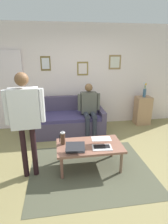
# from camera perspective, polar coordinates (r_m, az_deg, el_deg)

# --- Properties ---
(ground_plane) EXTENTS (7.68, 7.68, 0.00)m
(ground_plane) POSITION_cam_1_polar(r_m,az_deg,el_deg) (3.52, 2.35, -16.75)
(ground_plane) COLOR #8C8050
(area_rug) EXTENTS (2.12, 1.77, 0.01)m
(area_rug) POSITION_cam_1_polar(r_m,az_deg,el_deg) (3.46, 1.97, -17.37)
(area_rug) COLOR #4D4F3C
(area_rug) RESTS_ON ground_plane
(back_wall) EXTENTS (7.04, 0.11, 2.70)m
(back_wall) POSITION_cam_1_polar(r_m,az_deg,el_deg) (5.09, -2.27, 10.88)
(back_wall) COLOR silver
(back_wall) RESTS_ON ground_plane
(interior_door) EXTENTS (0.82, 0.09, 2.05)m
(interior_door) POSITION_cam_1_polar(r_m,az_deg,el_deg) (5.17, -22.47, 5.94)
(interior_door) COLOR silver
(interior_door) RESTS_ON ground_plane
(couch) EXTENTS (1.77, 0.89, 0.88)m
(couch) POSITION_cam_1_polar(r_m,az_deg,el_deg) (4.77, -4.84, -2.68)
(couch) COLOR #4C425A
(couch) RESTS_ON ground_plane
(coffee_table) EXTENTS (1.16, 0.66, 0.45)m
(coffee_table) POSITION_cam_1_polar(r_m,az_deg,el_deg) (3.32, 1.72, -10.83)
(coffee_table) COLOR #895A49
(coffee_table) RESTS_ON ground_plane
(laptop_left) EXTENTS (0.34, 0.31, 0.15)m
(laptop_left) POSITION_cam_1_polar(r_m,az_deg,el_deg) (3.10, -2.73, -11.27)
(laptop_left) COLOR #28282D
(laptop_left) RESTS_ON coffee_table
(laptop_center) EXTENTS (0.36, 0.35, 0.13)m
(laptop_center) POSITION_cam_1_polar(r_m,az_deg,el_deg) (3.24, 5.51, -9.94)
(laptop_center) COLOR silver
(laptop_center) RESTS_ON coffee_table
(french_press) EXTENTS (0.11, 0.09, 0.26)m
(french_press) POSITION_cam_1_polar(r_m,az_deg,el_deg) (3.29, -6.61, -8.07)
(french_press) COLOR #4C3323
(french_press) RESTS_ON coffee_table
(side_shelf) EXTENTS (0.42, 0.32, 0.80)m
(side_shelf) POSITION_cam_1_polar(r_m,az_deg,el_deg) (5.50, 17.72, 0.44)
(side_shelf) COLOR tan
(side_shelf) RESTS_ON ground_plane
(flower_vase) EXTENTS (0.09, 0.09, 0.41)m
(flower_vase) POSITION_cam_1_polar(r_m,az_deg,el_deg) (5.36, 18.31, 6.29)
(flower_vase) COLOR #395D7B
(flower_vase) RESTS_ON side_shelf
(person_standing) EXTENTS (0.61, 0.23, 1.74)m
(person_standing) POSITION_cam_1_polar(r_m,az_deg,el_deg) (2.95, -17.81, -0.47)
(person_standing) COLOR black
(person_standing) RESTS_ON ground_plane
(person_seated) EXTENTS (0.55, 0.51, 1.28)m
(person_seated) POSITION_cam_1_polar(r_m,az_deg,el_deg) (4.48, 1.60, 1.66)
(person_seated) COLOR #2D313C
(person_seated) RESTS_ON ground_plane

